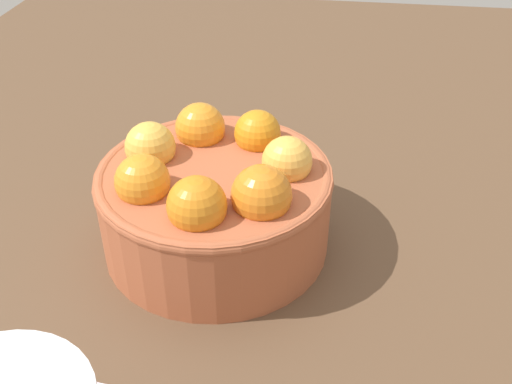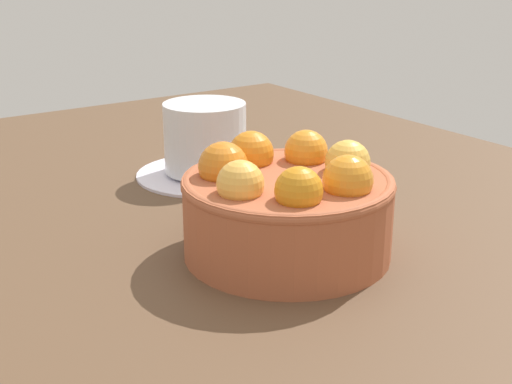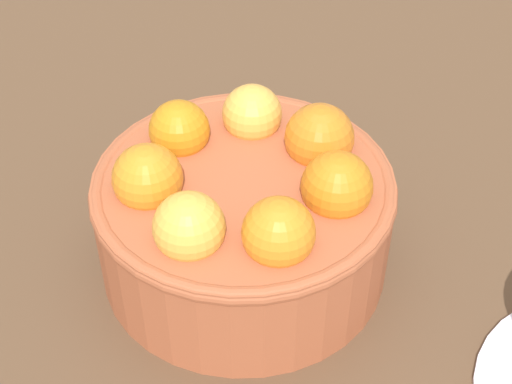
{
  "view_description": "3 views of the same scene",
  "coord_description": "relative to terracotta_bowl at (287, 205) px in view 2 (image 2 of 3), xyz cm",
  "views": [
    {
      "loc": [
        34.4,
        7.97,
        29.41
      ],
      "look_at": [
        0.8,
        3.13,
        5.57
      ],
      "focal_mm": 41.86,
      "sensor_mm": 36.0,
      "label": 1
    },
    {
      "loc": [
        -41.75,
        31.95,
        23.93
      ],
      "look_at": [
        1.49,
        2.03,
        5.28
      ],
      "focal_mm": 49.37,
      "sensor_mm": 36.0,
      "label": 2
    },
    {
      "loc": [
        8.94,
        -30.53,
        34.07
      ],
      "look_at": [
        0.71,
        0.04,
        5.76
      ],
      "focal_mm": 54.03,
      "sensor_mm": 36.0,
      "label": 3
    }
  ],
  "objects": [
    {
      "name": "ground_plane",
      "position": [
        -0.04,
        0.0,
        -6.06
      ],
      "size": [
        122.19,
        83.89,
        3.77
      ],
      "primitive_type": "cube",
      "color": "brown"
    },
    {
      "name": "terracotta_bowl",
      "position": [
        0.0,
        0.0,
        0.0
      ],
      "size": [
        16.95,
        16.95,
        9.23
      ],
      "color": "#AD5938",
      "rests_on": "ground_plane"
    },
    {
      "name": "coffee_cup",
      "position": [
        21.28,
        -5.05,
        -0.63
      ],
      "size": [
        15.07,
        15.07,
        8.01
      ],
      "color": "white",
      "rests_on": "ground_plane"
    }
  ]
}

